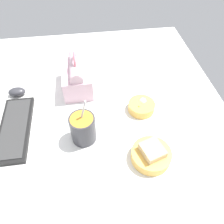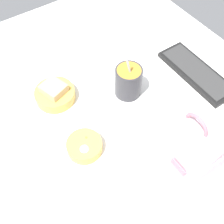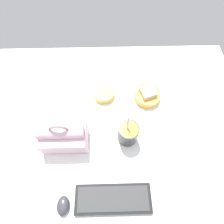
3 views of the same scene
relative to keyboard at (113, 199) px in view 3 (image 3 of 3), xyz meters
The scene contains 7 objects.
desk_surface 32.09cm from the keyboard, 91.19° to the right, with size 140.00×110.00×2.00cm.
keyboard is the anchor object (origin of this frame).
lunch_bag 33.57cm from the keyboard, 49.70° to the right, with size 20.39×12.69×18.14cm.
soup_cup 27.67cm from the keyboard, 105.76° to the right, with size 9.17×9.17×18.82cm.
bento_bowl_sandwich 52.35cm from the keyboard, 111.66° to the right, with size 13.79×13.79×6.71cm.
bento_bowl_snacks 50.63cm from the keyboard, 85.97° to the right, with size 10.92×10.92×4.76cm.
computer_mouse 20.06cm from the keyboard, ahead, with size 4.94×7.32×3.46cm.
Camera 3 is at (1.15, 33.10, 82.25)cm, focal length 28.00 mm.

